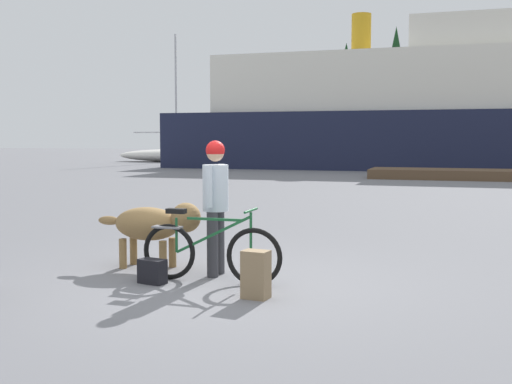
# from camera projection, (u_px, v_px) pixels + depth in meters

# --- Properties ---
(ground_plane) EXTENTS (160.00, 160.00, 0.00)m
(ground_plane) POSITION_uv_depth(u_px,v_px,m) (221.00, 285.00, 7.38)
(ground_plane) COLOR slate
(bicycle) EXTENTS (1.77, 0.44, 0.89)m
(bicycle) POSITION_uv_depth(u_px,v_px,m) (209.00, 251.00, 7.50)
(bicycle) COLOR black
(bicycle) RESTS_ON ground_plane
(person_cyclist) EXTENTS (0.32, 0.53, 1.68)m
(person_cyclist) POSITION_uv_depth(u_px,v_px,m) (216.00, 195.00, 7.84)
(person_cyclist) COLOR #333338
(person_cyclist) RESTS_ON ground_plane
(dog) EXTENTS (1.48, 0.52, 0.89)m
(dog) POSITION_uv_depth(u_px,v_px,m) (155.00, 224.00, 8.30)
(dog) COLOR olive
(dog) RESTS_ON ground_plane
(backpack) EXTENTS (0.30, 0.23, 0.52)m
(backpack) POSITION_uv_depth(u_px,v_px,m) (256.00, 274.00, 6.76)
(backpack) COLOR #8C7251
(backpack) RESTS_ON ground_plane
(handbag_pannier) EXTENTS (0.35, 0.24, 0.29)m
(handbag_pannier) POSITION_uv_depth(u_px,v_px,m) (152.00, 271.00, 7.47)
(handbag_pannier) COLOR black
(handbag_pannier) RESTS_ON ground_plane
(ferry_boat) EXTENTS (28.22, 7.97, 8.70)m
(ferry_boat) POSITION_uv_depth(u_px,v_px,m) (423.00, 114.00, 35.18)
(ferry_boat) COLOR #191E38
(ferry_boat) RESTS_ON ground_plane
(sailboat_moored) EXTENTS (8.98, 2.51, 8.93)m
(sailboat_moored) POSITION_uv_depth(u_px,v_px,m) (177.00, 155.00, 44.85)
(sailboat_moored) COLOR silver
(sailboat_moored) RESTS_ON ground_plane
(pine_tree_far_left) EXTENTS (3.55, 3.55, 9.72)m
(pine_tree_far_left) POSITION_uv_depth(u_px,v_px,m) (346.00, 86.00, 53.75)
(pine_tree_far_left) COLOR #4C331E
(pine_tree_far_left) RESTS_ON ground_plane
(pine_tree_center) EXTENTS (3.61, 3.61, 11.37)m
(pine_tree_center) POSITION_uv_depth(u_px,v_px,m) (395.00, 80.00, 55.28)
(pine_tree_center) COLOR #4C331E
(pine_tree_center) RESTS_ON ground_plane
(pine_tree_mid_back) EXTENTS (4.10, 4.10, 12.12)m
(pine_tree_mid_back) POSITION_uv_depth(u_px,v_px,m) (492.00, 71.00, 56.45)
(pine_tree_mid_back) COLOR #4C331E
(pine_tree_mid_back) RESTS_ON ground_plane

